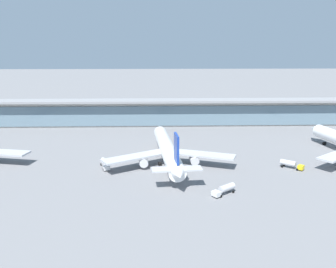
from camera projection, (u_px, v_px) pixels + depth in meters
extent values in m
plane|color=slate|center=(169.00, 165.00, 137.14)|extent=(1200.00, 1200.00, 0.00)
cylinder|color=white|center=(167.00, 149.00, 139.00)|extent=(10.89, 56.00, 5.87)
cone|color=white|center=(160.00, 131.00, 168.10)|extent=(6.21, 5.79, 5.76)
cone|color=white|center=(179.00, 174.00, 110.04)|extent=(5.85, 6.91, 5.29)
cube|color=black|center=(160.00, 131.00, 164.61)|extent=(4.61, 2.82, 0.71)
cube|color=#B7BABF|center=(135.00, 157.00, 132.83)|extent=(25.02, 18.66, 0.71)
cube|color=#B7BABF|center=(202.00, 154.00, 135.81)|extent=(25.97, 15.05, 0.71)
cylinder|color=silver|center=(144.00, 162.00, 133.10)|extent=(3.61, 4.53, 3.24)
cylinder|color=silver|center=(194.00, 160.00, 135.36)|extent=(3.61, 4.53, 3.24)
cube|color=#193899|center=(176.00, 148.00, 113.29)|extent=(1.35, 7.12, 9.11)
cube|color=#B7BABF|center=(177.00, 169.00, 113.90)|extent=(16.54, 5.90, 0.51)
cylinder|color=black|center=(160.00, 164.00, 136.86)|extent=(1.34, 1.52, 1.42)
cylinder|color=black|center=(176.00, 163.00, 137.62)|extent=(1.34, 1.52, 1.42)
cylinder|color=black|center=(161.00, 146.00, 161.63)|extent=(1.34, 1.52, 1.42)
cone|color=white|center=(315.00, 129.00, 171.87)|extent=(6.63, 6.26, 5.76)
cube|color=black|center=(320.00, 129.00, 168.44)|extent=(4.78, 3.20, 0.71)
cylinder|color=black|center=(324.00, 143.00, 165.53)|extent=(1.46, 1.62, 1.42)
cube|color=silver|center=(216.00, 194.00, 107.89)|extent=(3.05, 3.12, 1.50)
cylinder|color=silver|center=(227.00, 188.00, 110.68)|extent=(5.72, 5.08, 2.10)
cylinder|color=black|center=(221.00, 196.00, 107.82)|extent=(0.88, 0.77, 0.90)
cylinder|color=black|center=(216.00, 194.00, 109.48)|extent=(0.88, 0.77, 0.90)
cylinder|color=black|center=(233.00, 192.00, 111.34)|extent=(0.88, 0.77, 0.90)
cylinder|color=black|center=(228.00, 189.00, 112.99)|extent=(0.88, 0.77, 0.90)
cube|color=yellow|center=(301.00, 167.00, 131.36)|extent=(3.07, 3.12, 1.50)
cylinder|color=silver|center=(288.00, 163.00, 134.05)|extent=(5.66, 5.18, 2.10)
cylinder|color=black|center=(299.00, 168.00, 132.96)|extent=(0.87, 0.79, 0.90)
cylinder|color=black|center=(297.00, 169.00, 131.26)|extent=(0.87, 0.79, 0.90)
cylinder|color=black|center=(284.00, 165.00, 136.34)|extent=(0.87, 0.79, 0.90)
cylinder|color=black|center=(282.00, 166.00, 134.65)|extent=(0.87, 0.79, 0.90)
cube|color=silver|center=(107.00, 168.00, 130.92)|extent=(2.89, 2.63, 1.50)
cylinder|color=silver|center=(104.00, 162.00, 135.15)|extent=(3.69, 5.97, 2.10)
cylinder|color=black|center=(109.00, 168.00, 132.32)|extent=(0.54, 0.94, 0.90)
cylinder|color=black|center=(103.00, 169.00, 131.61)|extent=(0.54, 0.94, 0.90)
cylinder|color=black|center=(107.00, 164.00, 137.54)|extent=(0.54, 0.94, 0.90)
cylinder|color=black|center=(101.00, 164.00, 136.83)|extent=(0.54, 0.94, 0.90)
cube|color=beige|center=(165.00, 113.00, 205.16)|extent=(280.14, 8.00, 14.00)
cube|color=slate|center=(165.00, 116.00, 201.16)|extent=(274.54, 0.50, 11.20)
cube|color=gray|center=(165.00, 101.00, 201.40)|extent=(285.74, 12.80, 1.20)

